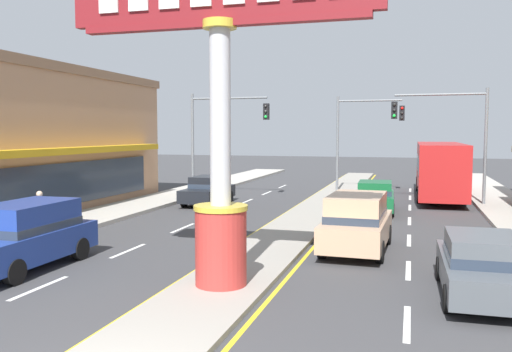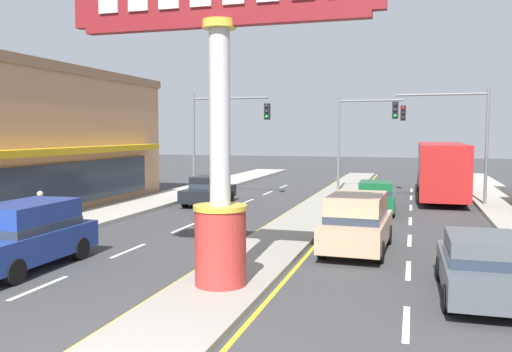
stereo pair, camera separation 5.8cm
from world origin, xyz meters
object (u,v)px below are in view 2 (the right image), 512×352
Objects in this scene: traffic_light_median_far at (362,128)px; pedestrian_near_kerb at (41,210)px; sedan_near_left_lane at (481,266)px; sedan_kerb_right at (209,190)px; bus_far_right_lane at (441,167)px; suv_mid_left_lane at (357,222)px; district_sign at (220,115)px; suv_near_right_lane at (26,235)px; sedan_far_left_oncoming at (376,196)px; traffic_light_left_side at (221,127)px; traffic_light_right_side at (451,126)px.

traffic_light_median_far is 20.91m from pedestrian_near_kerb.
sedan_near_left_lane is 14.70m from pedestrian_near_kerb.
pedestrian_near_kerb is (-2.22, -10.88, 0.31)m from sedan_kerb_right.
bus_far_right_lane reaches higher than sedan_kerb_right.
suv_mid_left_lane is at bearing -85.22° from traffic_light_median_far.
district_sign is 1.85× the size of sedan_near_left_lane.
sedan_near_left_lane is 5.36m from suv_mid_left_lane.
suv_mid_left_lane reaches higher than pedestrian_near_kerb.
bus_far_right_lane reaches higher than suv_near_right_lane.
traffic_light_median_far reaches higher than sedan_kerb_right.
district_sign is 1.83× the size of sedan_far_left_oncoming.
bus_far_right_lane is at bearing 17.15° from traffic_light_left_side.
traffic_light_left_side is at bearing 90.96° from suv_near_right_lane.
traffic_light_right_side reaches higher than suv_mid_left_lane.
traffic_light_median_far is 17.18m from suv_mid_left_lane.
suv_mid_left_lane is (9.19, -12.14, -3.26)m from traffic_light_left_side.
suv_near_right_lane is 14.34m from sedan_kerb_right.
bus_far_right_lane is at bearing 74.01° from district_sign.
suv_near_right_lane reaches higher than sedan_far_left_oncoming.
traffic_light_left_side is 1.42× the size of sedan_far_left_oncoming.
suv_near_right_lane is at bearing -120.31° from bus_far_right_lane.
traffic_light_median_far is 23.19m from suv_near_right_lane.
sedan_near_left_lane and sedan_far_left_oncoming have the same top height.
traffic_light_median_far reaches higher than pedestrian_near_kerb.
suv_near_right_lane is at bearing -176.82° from sedan_near_left_lane.
sedan_far_left_oncoming is at bearing -79.83° from traffic_light_median_far.
sedan_far_left_oncoming is at bearing -3.11° from sedan_kerb_right.
sedan_kerb_right is at bearing 112.48° from district_sign.
sedan_far_left_oncoming is at bearing 104.06° from sedan_near_left_lane.
pedestrian_near_kerb is at bearing 122.72° from suv_near_right_lane.
traffic_light_left_side is (-6.39, 17.45, -0.09)m from district_sign.
traffic_light_left_side is 17.35m from suv_near_right_lane.
suv_near_right_lane reaches higher than pedestrian_near_kerb.
traffic_light_right_side is (12.78, 0.21, 0.00)m from traffic_light_left_side.
traffic_light_median_far reaches higher than suv_mid_left_lane.
traffic_light_left_side is at bearing 110.11° from district_sign.
sedan_far_left_oncoming is (2.81, 14.27, -3.55)m from district_sign.
district_sign reaches higher than bus_far_right_lane.
traffic_light_right_side reaches higher than suv_near_right_lane.
sedan_kerb_right is 2.64× the size of pedestrian_near_kerb.
traffic_light_left_side is 1.33× the size of suv_mid_left_lane.
traffic_light_left_side is at bearing 127.13° from suv_mid_left_lane.
pedestrian_near_kerb is at bearing -172.67° from suv_mid_left_lane.
traffic_light_left_side is 1.00× the size of traffic_light_right_side.
district_sign reaches higher than suv_mid_left_lane.
pedestrian_near_kerb is (-11.13, -10.39, 0.31)m from sedan_far_left_oncoming.
traffic_light_left_side and traffic_light_median_far have the same top height.
traffic_light_left_side is 13.29m from bus_far_right_lane.
traffic_light_left_side is 12.78m from traffic_light_right_side.
sedan_kerb_right is at bearing 78.46° from pedestrian_near_kerb.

